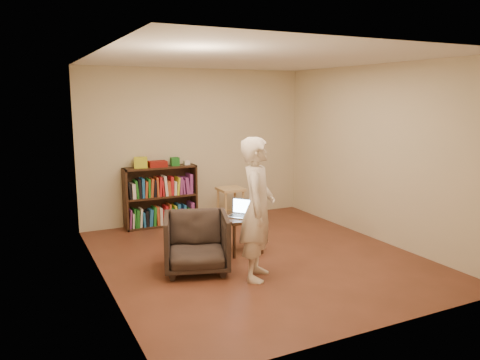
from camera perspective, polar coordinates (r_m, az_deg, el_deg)
name	(u,v)px	position (r m, az deg, el deg)	size (l,w,h in m)	color
floor	(257,257)	(6.40, 2.11, -9.33)	(4.50, 4.50, 0.00)	#4E2819
ceiling	(259,59)	(6.05, 2.27, 14.57)	(4.50, 4.50, 0.00)	silver
wall_back	(196,145)	(8.12, -5.39, 4.22)	(4.00, 4.00, 0.00)	#C0B591
wall_left	(100,172)	(5.44, -16.69, 0.91)	(4.50, 4.50, 0.00)	#C0B591
wall_right	(376,153)	(7.25, 16.26, 3.14)	(4.50, 4.50, 0.00)	#C0B591
bookshelf	(161,200)	(7.89, -9.66, -2.39)	(1.20, 0.30, 1.00)	black
box_yellow	(141,162)	(7.69, -12.01, 2.10)	(0.21, 0.15, 0.17)	yellow
red_cloth	(158,164)	(7.75, -10.01, 1.94)	(0.29, 0.21, 0.10)	maroon
box_green	(175,161)	(7.85, -7.95, 2.26)	(0.14, 0.14, 0.14)	#1C6A1F
box_white	(187,163)	(7.92, -6.53, 2.12)	(0.09, 0.09, 0.07)	silver
stool	(231,195)	(7.99, -1.16, -1.78)	(0.41, 0.41, 0.60)	tan
armchair	(196,242)	(5.83, -5.34, -7.59)	(0.77, 0.80, 0.72)	#2C221D
side_table	(241,223)	(6.48, 0.17, -5.25)	(0.48, 0.48, 0.50)	black
laptop	(241,212)	(6.48, 0.10, -3.95)	(0.39, 0.40, 0.24)	#B5B6BA
person	(258,209)	(5.46, 2.15, -3.56)	(0.61, 0.40, 1.68)	beige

